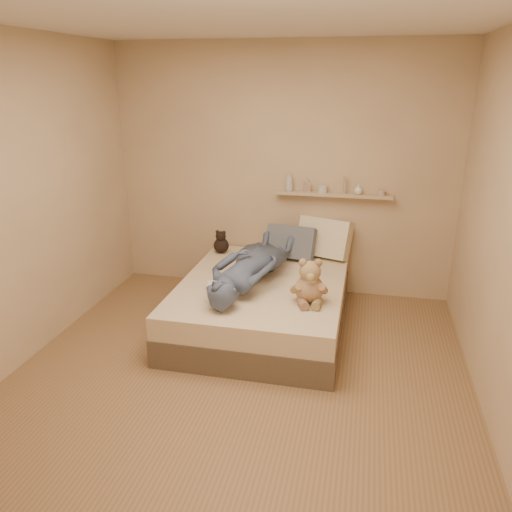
% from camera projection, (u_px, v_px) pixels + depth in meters
% --- Properties ---
extents(room, '(3.80, 3.80, 3.80)m').
position_uv_depth(room, '(236.00, 220.00, 3.49)').
color(room, olive).
rests_on(room, ground).
extents(bed, '(1.50, 1.90, 0.45)m').
position_uv_depth(bed, '(262.00, 304.00, 4.71)').
color(bed, brown).
rests_on(bed, floor).
extents(game_console, '(0.19, 0.08, 0.06)m').
position_uv_depth(game_console, '(218.00, 286.00, 4.13)').
color(game_console, silver).
rests_on(game_console, bed).
extents(teddy_bear, '(0.32, 0.32, 0.40)m').
position_uv_depth(teddy_bear, '(310.00, 285.00, 4.14)').
color(teddy_bear, '#A67C5B').
rests_on(teddy_bear, bed).
extents(dark_plush, '(0.17, 0.17, 0.25)m').
position_uv_depth(dark_plush, '(221.00, 243.00, 5.36)').
color(dark_plush, black).
rests_on(dark_plush, bed).
extents(pillow_cream, '(0.61, 0.44, 0.43)m').
position_uv_depth(pillow_cream, '(324.00, 238.00, 5.23)').
color(pillow_cream, '#F2E9C0').
rests_on(pillow_cream, bed).
extents(pillow_grey, '(0.53, 0.33, 0.37)m').
position_uv_depth(pillow_grey, '(290.00, 243.00, 5.18)').
color(pillow_grey, slate).
rests_on(pillow_grey, bed).
extents(person, '(0.77, 1.53, 0.35)m').
position_uv_depth(person, '(250.00, 265.00, 4.55)').
color(person, '#43516A').
rests_on(person, bed).
extents(wall_shelf, '(1.20, 0.12, 0.03)m').
position_uv_depth(wall_shelf, '(333.00, 195.00, 5.14)').
color(wall_shelf, tan).
rests_on(wall_shelf, wall_back).
extents(shelf_bottles, '(1.03, 0.12, 0.20)m').
position_uv_depth(shelf_bottles, '(321.00, 186.00, 5.13)').
color(shelf_bottles, '#B4BABD').
rests_on(shelf_bottles, wall_shelf).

